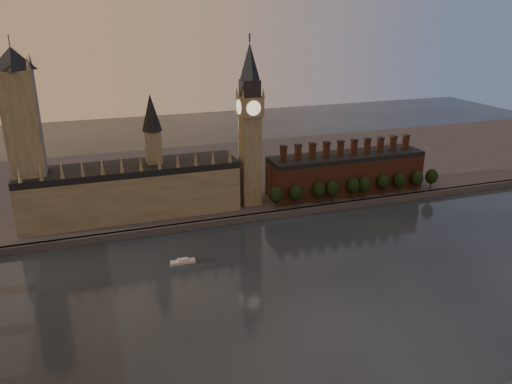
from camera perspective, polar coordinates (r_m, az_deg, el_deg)
ground at (r=236.12m, az=5.69°, el=-11.56°), size 900.00×900.00×0.00m
north_bank at (r=389.47m, az=-5.24°, el=1.72°), size 900.00×182.00×4.00m
palace_of_westminster at (r=314.28m, az=-13.93°, el=0.49°), size 130.00×30.30×74.00m
victoria_tower at (r=305.24m, az=-24.98°, el=5.97°), size 24.00×24.00×108.00m
big_ben at (r=314.60m, az=-0.69°, el=7.77°), size 15.00×15.00×107.00m
chimney_block at (r=352.40m, az=10.20°, el=2.22°), size 110.00×25.00×37.00m
embankment_tree_0 at (r=316.77m, az=2.28°, el=-0.33°), size 8.60×8.60×14.88m
embankment_tree_1 at (r=320.84m, az=4.58°, el=-0.11°), size 8.60×8.60×14.88m
embankment_tree_2 at (r=328.75m, az=7.19°, el=0.29°), size 8.60×8.60×14.88m
embankment_tree_3 at (r=331.58m, az=8.72°, el=0.39°), size 8.60×8.60×14.88m
embankment_tree_4 at (r=340.08m, az=11.04°, el=0.74°), size 8.60×8.60×14.88m
embankment_tree_5 at (r=343.50m, az=12.29°, el=0.85°), size 8.60×8.60×14.88m
embankment_tree_6 at (r=352.07m, az=14.31°, el=1.15°), size 8.60×8.60×14.88m
embankment_tree_7 at (r=358.41m, az=16.09°, el=1.31°), size 8.60×8.60×14.88m
embankment_tree_8 at (r=366.00m, az=17.91°, el=1.50°), size 8.60×8.60×14.88m
embankment_tree_9 at (r=373.52m, az=19.43°, el=1.69°), size 8.60×8.60×14.88m
river_boat at (r=263.78m, az=-8.36°, el=-7.86°), size 12.81×3.96×2.54m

